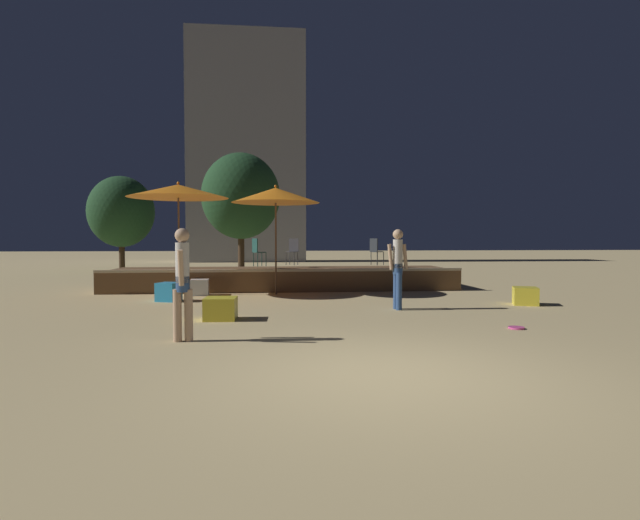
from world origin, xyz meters
name	(u,v)px	position (x,y,z in m)	size (l,w,h in m)	color
ground_plane	(385,375)	(0.00, 0.00, 0.00)	(120.00, 120.00, 0.00)	tan
wooden_deck	(283,278)	(-0.90, 10.44, 0.31)	(10.77, 2.94, 0.69)	brown
patio_umbrella_0	(276,195)	(-1.15, 8.58, 2.81)	(2.50, 2.50, 3.11)	brown
patio_umbrella_1	(178,191)	(-3.86, 8.68, 2.91)	(2.78, 2.78, 3.18)	brown
cube_seat_0	(525,296)	(4.78, 5.71, 0.21)	(0.71, 0.71, 0.42)	yellow
cube_seat_1	(169,292)	(-3.88, 7.29, 0.24)	(0.64, 0.64, 0.47)	#2D9EDB
cube_seat_2	(221,309)	(-2.29, 4.22, 0.22)	(0.63, 0.63, 0.44)	yellow
cube_seat_3	(200,287)	(-3.28, 8.58, 0.22)	(0.53, 0.53, 0.45)	white
person_0	(398,265)	(1.52, 5.24, 0.99)	(0.49, 0.30, 1.80)	#2D4C7F
person_1	(183,280)	(-2.67, 2.18, 0.95)	(0.30, 0.49, 1.75)	tan
bistro_chair_0	(293,249)	(-0.53, 11.35, 1.24)	(0.46, 0.46, 0.90)	#47474C
bistro_chair_1	(375,249)	(2.25, 10.96, 1.24)	(0.47, 0.47, 0.90)	#2D3338
bistro_chair_2	(257,249)	(-1.72, 10.60, 1.24)	(0.46, 0.46, 0.90)	#1E4C47
frisbee_disc	(516,328)	(2.99, 2.68, 0.02)	(0.28, 0.28, 0.03)	#E54C99
background_tree_0	(121,212)	(-8.63, 20.03, 2.92)	(3.19, 3.19, 4.68)	#3D2B1C
background_tree_1	(241,196)	(-2.55, 16.41, 3.44)	(3.40, 3.40, 5.32)	#3D2B1C
distant_building	(247,149)	(-2.83, 29.74, 7.83)	(8.02, 3.10, 15.65)	gray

